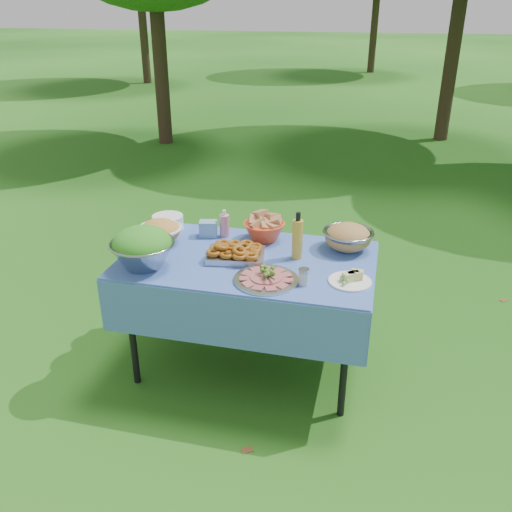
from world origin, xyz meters
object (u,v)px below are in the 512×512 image
(plate_stack, at_px, (168,222))
(bread_bowl, at_px, (264,227))
(salad_bowl, at_px, (142,247))
(picnic_table, at_px, (248,314))
(pasta_bowl_steel, at_px, (348,237))
(charcuterie_platter, at_px, (266,274))
(oil_bottle, at_px, (298,236))

(plate_stack, relative_size, bread_bowl, 0.78)
(salad_bowl, relative_size, bread_bowl, 1.39)
(bread_bowl, bearing_deg, picnic_table, -96.78)
(pasta_bowl_steel, bearing_deg, charcuterie_platter, -126.98)
(bread_bowl, bearing_deg, plate_stack, 177.48)
(plate_stack, xyz_separation_m, pasta_bowl_steel, (1.17, -0.05, 0.03))
(picnic_table, xyz_separation_m, charcuterie_platter, (0.17, -0.24, 0.42))
(pasta_bowl_steel, bearing_deg, oil_bottle, -144.76)
(salad_bowl, xyz_separation_m, plate_stack, (-0.08, 0.56, -0.07))
(pasta_bowl_steel, bearing_deg, plate_stack, 177.57)
(salad_bowl, bearing_deg, charcuterie_platter, -0.35)
(picnic_table, xyz_separation_m, plate_stack, (-0.62, 0.32, 0.43))
(bread_bowl, distance_m, charcuterie_platter, 0.55)
(plate_stack, height_order, bread_bowl, bread_bowl)
(picnic_table, distance_m, salad_bowl, 0.77)
(picnic_table, distance_m, charcuterie_platter, 0.51)
(plate_stack, distance_m, charcuterie_platter, 0.97)
(plate_stack, bearing_deg, charcuterie_platter, -35.66)
(salad_bowl, xyz_separation_m, pasta_bowl_steel, (1.09, 0.51, -0.04))
(bread_bowl, bearing_deg, oil_bottle, -41.42)
(picnic_table, height_order, pasta_bowl_steel, pasta_bowl_steel)
(pasta_bowl_steel, distance_m, oil_bottle, 0.34)
(charcuterie_platter, xyz_separation_m, oil_bottle, (0.11, 0.32, 0.10))
(bread_bowl, bearing_deg, charcuterie_platter, -76.17)
(picnic_table, height_order, bread_bowl, bread_bowl)
(plate_stack, xyz_separation_m, oil_bottle, (0.90, -0.24, 0.10))
(charcuterie_platter, bearing_deg, bread_bowl, 103.83)
(salad_bowl, relative_size, pasta_bowl_steel, 1.20)
(picnic_table, bearing_deg, oil_bottle, 15.15)
(salad_bowl, distance_m, plate_stack, 0.57)
(plate_stack, bearing_deg, pasta_bowl_steel, -2.43)
(salad_bowl, xyz_separation_m, oil_bottle, (0.82, 0.32, 0.02))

